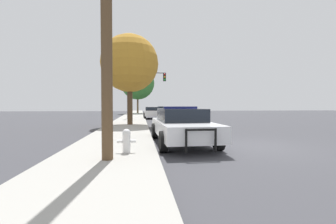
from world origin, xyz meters
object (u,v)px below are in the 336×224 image
Objects in this scene: car_background_midblock at (152,112)px; police_car at (181,125)px; tree_sidewalk_near at (130,64)px; traffic_light at (143,85)px; car_background_distant at (161,109)px; fire_hydrant at (126,140)px; tree_sidewalk_far at (138,83)px; car_background_oncoming at (181,111)px.

police_car is at bearing -89.20° from car_background_midblock.
traffic_light is at bearing 81.58° from tree_sidewalk_near.
car_background_distant is at bearing 80.91° from traffic_light.
car_background_distant is at bearing 83.51° from fire_hydrant.
tree_sidewalk_near is at bearing -98.42° from traffic_light.
traffic_light reaches higher than car_background_midblock.
car_background_distant is 12.91m from tree_sidewalk_far.
police_car is 0.79× the size of tree_sidewalk_near.
car_background_oncoming is at bearing 54.54° from traffic_light.
traffic_light is 0.77× the size of tree_sidewalk_near.
car_background_midblock is 0.97× the size of car_background_oncoming.
car_background_oncoming is at bearing -82.96° from car_background_distant.
police_car is 1.24× the size of car_background_midblock.
car_background_distant is at bearing 81.05° from tree_sidewalk_near.
tree_sidewalk_far reaches higher than traffic_light.
tree_sidewalk_far is at bearing 90.12° from fire_hydrant.
tree_sidewalk_far is at bearing -112.37° from car_background_distant.
tree_sidewalk_near is (-6.72, -15.38, 3.94)m from car_background_oncoming.
fire_hydrant is 0.14× the size of traffic_light.
fire_hydrant is at bearing -87.97° from tree_sidewalk_near.
police_car is 9.25m from tree_sidewalk_near.
car_background_midblock is 1.05× the size of car_background_distant.
car_background_oncoming is 1.08× the size of car_background_distant.
traffic_light is (0.75, 17.69, 3.28)m from fire_hydrant.
police_car is 17.33m from car_background_midblock.
traffic_light is at bearing -95.70° from car_background_distant.
car_background_oncoming is (4.56, 6.07, -0.02)m from car_background_midblock.
car_background_oncoming is at bearing -102.00° from police_car.
tree_sidewalk_far reaches higher than fire_hydrant.
traffic_light is 1.20× the size of car_background_midblock.
traffic_light is (-1.32, 15.53, 3.02)m from police_car.
car_background_midblock is 0.50× the size of tree_sidewalk_far.
tree_sidewalk_far reaches higher than car_background_distant.
police_car is 7.41× the size of fire_hydrant.
car_background_distant is (3.04, 42.83, -0.06)m from police_car.
traffic_light is at bearing -86.76° from police_car.
traffic_light is at bearing -120.33° from car_background_midblock.
traffic_light is 10.14m from car_background_oncoming.
fire_hydrant is at bearing 44.44° from police_car.
police_car is 3.00m from fire_hydrant.
police_car is 23.79m from car_background_oncoming.
police_car is 32.51m from tree_sidewalk_far.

